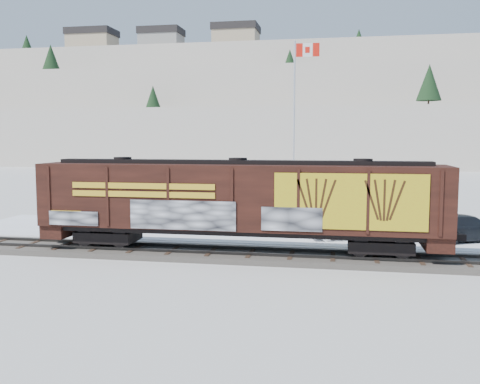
% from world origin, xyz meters
% --- Properties ---
extents(ground, '(500.00, 500.00, 0.00)m').
position_xyz_m(ground, '(0.00, 0.00, 0.00)').
color(ground, white).
rests_on(ground, ground).
extents(rail_track, '(50.00, 3.40, 0.43)m').
position_xyz_m(rail_track, '(0.00, 0.00, 0.15)').
color(rail_track, '#59544C').
rests_on(rail_track, ground).
extents(parking_strip, '(40.00, 8.00, 0.03)m').
position_xyz_m(parking_strip, '(0.00, 7.50, 0.01)').
color(parking_strip, white).
rests_on(parking_strip, ground).
extents(hillside, '(360.00, 110.00, 93.00)m').
position_xyz_m(hillside, '(-0.05, 139.79, 14.37)').
color(hillside, white).
rests_on(hillside, ground).
extents(hopper_railcar, '(19.99, 3.06, 4.43)m').
position_xyz_m(hopper_railcar, '(-0.68, -0.01, 2.91)').
color(hopper_railcar, black).
rests_on(hopper_railcar, rail_track).
extents(flagpole, '(2.30, 0.90, 13.23)m').
position_xyz_m(flagpole, '(0.87, 15.42, 5.02)').
color(flagpole, silver).
rests_on(flagpole, ground).
extents(car_silver, '(4.77, 2.91, 1.52)m').
position_xyz_m(car_silver, '(-7.66, 8.34, 0.79)').
color(car_silver, '#ACAFB4').
rests_on(car_silver, parking_strip).
extents(car_white, '(4.78, 2.93, 1.49)m').
position_xyz_m(car_white, '(4.65, 5.88, 0.77)').
color(car_white, silver).
rests_on(car_white, parking_strip).
extents(car_dark, '(5.68, 4.11, 1.53)m').
position_xyz_m(car_dark, '(11.46, 6.53, 0.79)').
color(car_dark, '#202428').
rests_on(car_dark, parking_strip).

